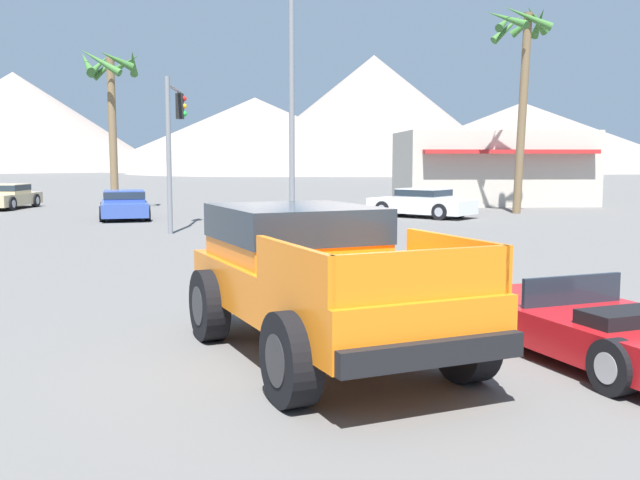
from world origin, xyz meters
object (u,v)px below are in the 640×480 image
red_convertible_car (596,328)px  parked_car_silver (556,193)px  parked_car_white (422,203)px  street_lamp_post (292,55)px  traffic_light_main (175,126)px  parked_car_blue (124,204)px  palm_tree_short (110,88)px  parked_car_tan (7,196)px  orange_pickup_truck (314,270)px  palm_tree_tall (521,60)px

red_convertible_car → parked_car_silver: size_ratio=1.00×
red_convertible_car → parked_car_white: 21.79m
parked_car_white → street_lamp_post: size_ratio=0.52×
traffic_light_main → parked_car_blue: bearing=29.8°
parked_car_blue → palm_tree_short: bearing=94.9°
traffic_light_main → street_lamp_post: (3.85, -6.58, 1.49)m
palm_tree_short → parked_car_silver: bearing=7.6°
parked_car_silver → parked_car_tan: (-27.41, -1.49, -0.03)m
street_lamp_post → parked_car_silver: bearing=53.5°
parked_car_blue → parked_car_tan: parked_car_tan is taller
orange_pickup_truck → parked_car_white: 21.91m
parked_car_silver → palm_tree_tall: size_ratio=0.49×
parked_car_silver → parked_car_blue: size_ratio=0.96×
street_lamp_post → parked_car_white: bearing=64.0°
palm_tree_tall → palm_tree_short: bearing=170.8°
parked_car_silver → parked_car_blue: (-20.59, -7.65, -0.05)m
parked_car_white → parked_car_blue: bearing=131.5°
orange_pickup_truck → palm_tree_short: bearing=86.6°
street_lamp_post → parked_car_blue: bearing=120.1°
palm_tree_tall → parked_car_silver: bearing=56.2°
orange_pickup_truck → parked_car_white: orange_pickup_truck is taller
parked_car_blue → palm_tree_tall: size_ratio=0.51×
parked_car_tan → palm_tree_tall: (23.49, -4.37, 6.02)m
parked_car_blue → traffic_light_main: traffic_light_main is taller
red_convertible_car → parked_car_white: (1.97, 21.70, 0.22)m
orange_pickup_truck → parked_car_silver: size_ratio=1.24×
orange_pickup_truck → red_convertible_car: bearing=-28.7°
parked_car_blue → palm_tree_short: 7.04m
red_convertible_car → parked_car_white: size_ratio=1.00×
parked_car_silver → traffic_light_main: size_ratio=0.87×
traffic_light_main → parked_car_white: bearing=-62.9°
traffic_light_main → street_lamp_post: bearing=-149.7°
parked_car_white → palm_tree_short: 15.18m
parked_car_blue → parked_car_tan: size_ratio=1.06×
parked_car_silver → red_convertible_car: bearing=1.3°
parked_car_tan → traffic_light_main: (9.55, -10.91, 2.92)m
palm_tree_tall → parked_car_blue: bearing=-173.9°
parked_car_silver → palm_tree_tall: 9.25m
red_convertible_car → parked_car_tan: (-16.97, 27.80, 0.22)m
red_convertible_car → parked_car_tan: parked_car_tan is taller
orange_pickup_truck → red_convertible_car: (3.47, -0.48, -0.68)m
parked_car_blue → palm_tree_short: size_ratio=0.62×
palm_tree_short → orange_pickup_truck: bearing=-72.6°
parked_car_blue → red_convertible_car: bearing=-77.0°
orange_pickup_truck → red_convertible_car: size_ratio=1.24×
parked_car_silver → traffic_light_main: traffic_light_main is taller
street_lamp_post → traffic_light_main: bearing=120.3°
orange_pickup_truck → traffic_light_main: bearing=82.7°
red_convertible_car → parked_car_silver: bearing=52.2°
parked_car_white → palm_tree_short: (-13.56, 4.65, 4.99)m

